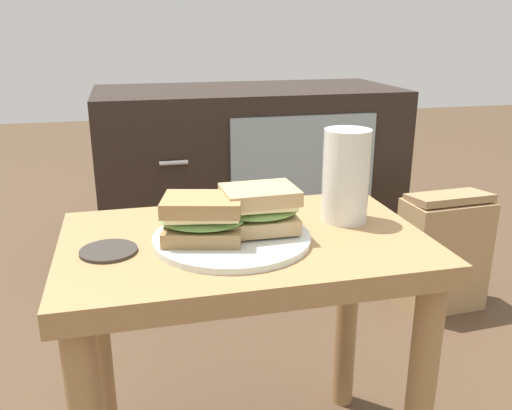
# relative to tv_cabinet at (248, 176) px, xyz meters

# --- Properties ---
(side_table) EXTENTS (0.56, 0.36, 0.46)m
(side_table) POSITION_rel_tv_cabinet_xyz_m (-0.22, -0.95, 0.08)
(side_table) COLOR #A37A4C
(side_table) RESTS_ON ground
(tv_cabinet) EXTENTS (0.96, 0.46, 0.58)m
(tv_cabinet) POSITION_rel_tv_cabinet_xyz_m (0.00, 0.00, 0.00)
(tv_cabinet) COLOR black
(tv_cabinet) RESTS_ON ground
(plate) EXTENTS (0.24, 0.24, 0.01)m
(plate) POSITION_rel_tv_cabinet_xyz_m (-0.24, -0.96, 0.17)
(plate) COLOR silver
(plate) RESTS_ON side_table
(sandwich_front) EXTENTS (0.14, 0.11, 0.07)m
(sandwich_front) POSITION_rel_tv_cabinet_xyz_m (-0.29, -0.97, 0.21)
(sandwich_front) COLOR #9E7A4C
(sandwich_front) RESTS_ON plate
(sandwich_back) EXTENTS (0.12, 0.09, 0.07)m
(sandwich_back) POSITION_rel_tv_cabinet_xyz_m (-0.20, -0.96, 0.22)
(sandwich_back) COLOR tan
(sandwich_back) RESTS_ON plate
(beer_glass) EXTENTS (0.08, 0.08, 0.15)m
(beer_glass) POSITION_rel_tv_cabinet_xyz_m (-0.04, -0.91, 0.24)
(beer_glass) COLOR silver
(beer_glass) RESTS_ON side_table
(coaster) EXTENTS (0.08, 0.08, 0.01)m
(coaster) POSITION_rel_tv_cabinet_xyz_m (-0.42, -0.96, 0.17)
(coaster) COLOR #332D28
(coaster) RESTS_ON side_table
(paper_bag) EXTENTS (0.24, 0.14, 0.34)m
(paper_bag) POSITION_rel_tv_cabinet_xyz_m (0.45, -0.47, -0.12)
(paper_bag) COLOR tan
(paper_bag) RESTS_ON ground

